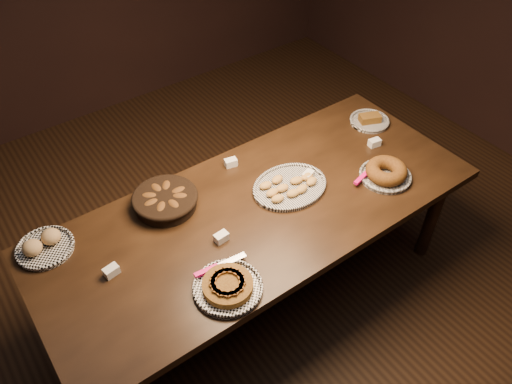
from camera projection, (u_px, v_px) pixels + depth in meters
ground at (260, 291)px, 3.16m from camera, size 5.00×5.00×0.00m
buffet_table at (260, 217)px, 2.69m from camera, size 2.40×1.00×0.75m
apple_tart_plate at (228, 286)px, 2.25m from camera, size 0.33×0.32×0.06m
madeleine_platter at (289, 186)px, 2.74m from camera, size 0.43×0.35×0.05m
bundt_cake_plate at (386, 173)px, 2.79m from camera, size 0.35×0.29×0.09m
croissant_basket at (165, 199)px, 2.62m from camera, size 0.37×0.37×0.09m
bread_roll_plate at (44, 246)px, 2.42m from camera, size 0.28×0.28×0.09m
loaf_plate at (370, 120)px, 3.19m from camera, size 0.25×0.25×0.06m
tent_cards at (257, 193)px, 2.69m from camera, size 1.77×0.50×0.04m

